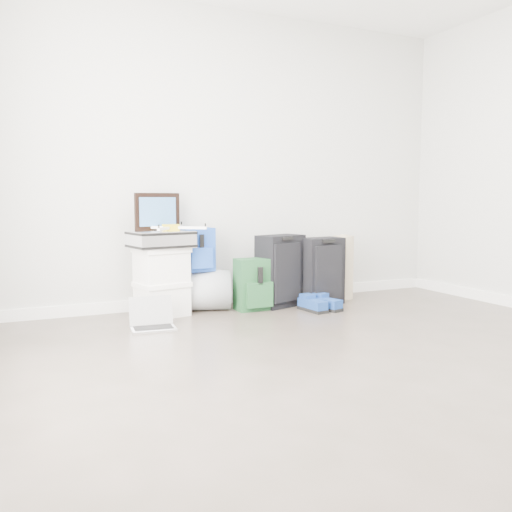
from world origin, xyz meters
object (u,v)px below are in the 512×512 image
briefcase (161,239)px  duffel_bag (198,290)px  boxes_stack (162,282)px  laptop (152,321)px  large_suitcase (281,271)px  carry_on (322,271)px

briefcase → duffel_bag: (0.35, 0.09, -0.47)m
boxes_stack → laptop: 0.51m
briefcase → laptop: size_ratio=1.38×
boxes_stack → large_suitcase: size_ratio=0.88×
duffel_bag → carry_on: 1.18m
boxes_stack → briefcase: size_ratio=1.19×
boxes_stack → duffel_bag: bearing=2.4°
briefcase → carry_on: briefcase is taller
boxes_stack → carry_on: 1.50m
boxes_stack → large_suitcase: 1.10m
carry_on → large_suitcase: bearing=163.1°
large_suitcase → laptop: large_suitcase is taller
carry_on → laptop: 1.73m
briefcase → duffel_bag: 0.59m
large_suitcase → boxes_stack: bearing=159.7°
large_suitcase → carry_on: 0.40m
carry_on → duffel_bag: bearing=162.5°
duffel_bag → carry_on: bearing=6.1°
boxes_stack → laptop: (-0.19, -0.41, -0.23)m
large_suitcase → laptop: 1.36m
duffel_bag → large_suitcase: size_ratio=0.87×
boxes_stack → large_suitcase: large_suitcase is taller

